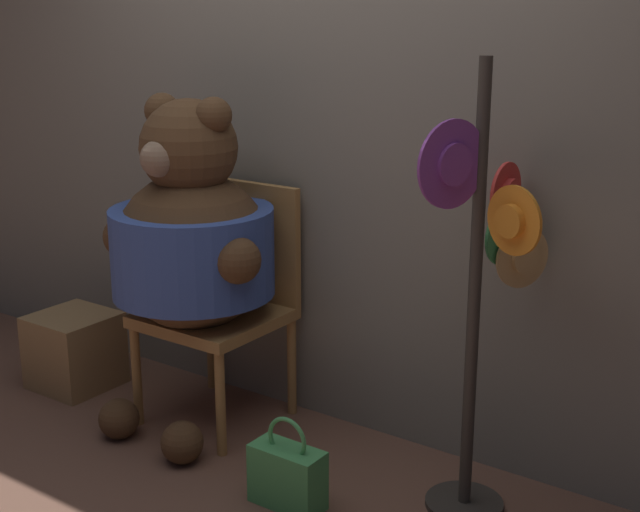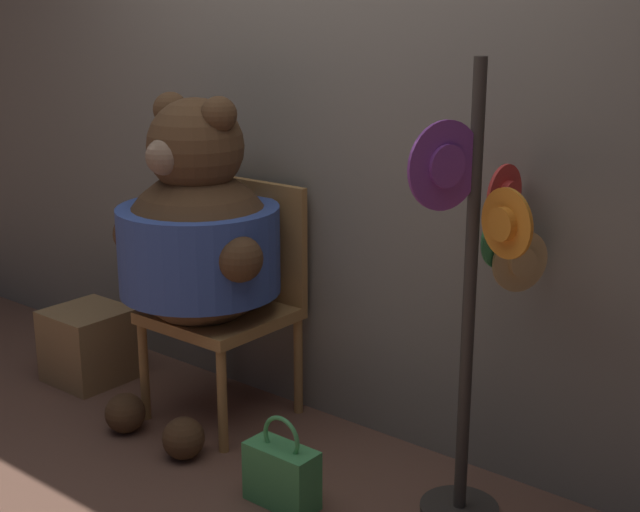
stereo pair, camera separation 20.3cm
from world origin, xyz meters
name	(u,v)px [view 1 (the left image)]	position (x,y,z in m)	size (l,w,h in m)	color
ground_plane	(220,476)	(0.00, 0.00, 0.00)	(14.00, 14.00, 0.00)	brown
wall_back	(328,120)	(0.00, 0.72, 1.28)	(8.00, 0.10, 2.56)	slate
chair	(227,294)	(-0.34, 0.46, 0.54)	(0.53, 0.52, 1.01)	#9E703D
teddy_bear	(191,241)	(-0.37, 0.28, 0.81)	(0.80, 0.71, 1.40)	#4C331E
hat_display_rack	(486,278)	(0.88, 0.38, 0.85)	(0.39, 0.55, 1.58)	#332D28
handbag_on_ground	(287,475)	(0.33, -0.01, 0.12)	(0.27, 0.13, 0.34)	#479E56
wooden_crate	(75,350)	(-1.12, 0.25, 0.17)	(0.35, 0.35, 0.35)	#937047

